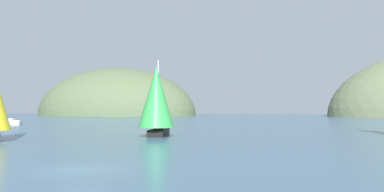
% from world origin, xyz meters
% --- Properties ---
extents(ground_plane, '(360.00, 360.00, 0.00)m').
position_xyz_m(ground_plane, '(0.00, 0.00, 0.00)').
color(ground_plane, '#385670').
extents(headland_left, '(61.48, 44.00, 36.20)m').
position_xyz_m(headland_left, '(-55.00, 135.00, 0.00)').
color(headland_left, '#4C5B3D').
rests_on(headland_left, ground_plane).
extents(sailboat_green_sail, '(4.50, 7.58, 8.54)m').
position_xyz_m(sailboat_green_sail, '(-3.75, 24.87, 4.03)').
color(sailboat_green_sail, black).
rests_on(sailboat_green_sail, ground_plane).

